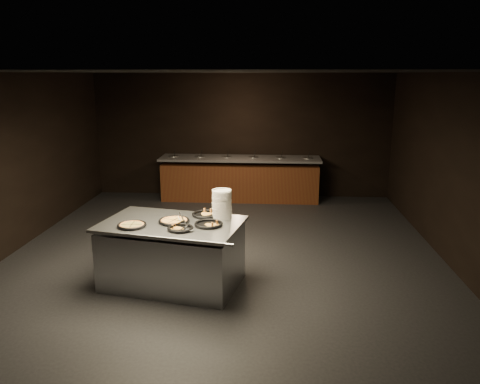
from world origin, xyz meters
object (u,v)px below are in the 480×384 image
(pan_veggie_whole, at_px, (132,225))
(serving_counter, at_px, (172,255))
(pan_cheese_whole, at_px, (174,221))
(plate_stack, at_px, (222,204))

(pan_veggie_whole, bearing_deg, serving_counter, 23.26)
(pan_cheese_whole, bearing_deg, serving_counter, -147.83)
(plate_stack, bearing_deg, pan_cheese_whole, -158.28)
(plate_stack, xyz_separation_m, pan_veggie_whole, (-1.15, -0.48, -0.18))
(plate_stack, height_order, pan_veggie_whole, plate_stack)
(serving_counter, bearing_deg, pan_cheese_whole, 43.44)
(serving_counter, xyz_separation_m, pan_veggie_whole, (-0.49, -0.21, 0.49))
(pan_cheese_whole, bearing_deg, pan_veggie_whole, -156.09)
(pan_veggie_whole, height_order, pan_cheese_whole, same)
(serving_counter, relative_size, pan_veggie_whole, 5.36)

